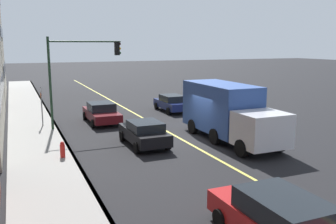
{
  "coord_description": "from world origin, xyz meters",
  "views": [
    {
      "loc": [
        -18.9,
        9.0,
        5.56
      ],
      "look_at": [
        0.35,
        0.8,
        1.68
      ],
      "focal_mm": 39.15,
      "sensor_mm": 36.0,
      "label": 1
    }
  ],
  "objects": [
    {
      "name": "car_navy",
      "position": [
        8.85,
        -3.16,
        0.73
      ],
      "size": [
        4.09,
        1.88,
        1.4
      ],
      "color": "navy",
      "rests_on": "ground"
    },
    {
      "name": "ground",
      "position": [
        0.0,
        0.0,
        0.0
      ],
      "size": [
        200.0,
        200.0,
        0.0
      ],
      "primitive_type": "plane",
      "color": "black"
    },
    {
      "name": "street_sign_post",
      "position": [
        6.79,
        7.31,
        1.63
      ],
      "size": [
        0.6,
        0.08,
        2.77
      ],
      "color": "slate",
      "rests_on": "ground"
    },
    {
      "name": "fire_hydrant",
      "position": [
        -1.15,
        7.0,
        0.47
      ],
      "size": [
        0.24,
        0.24,
        0.94
      ],
      "color": "red",
      "rests_on": "ground"
    },
    {
      "name": "truck_blue",
      "position": [
        -0.95,
        -2.45,
        1.71
      ],
      "size": [
        7.84,
        2.61,
        3.26
      ],
      "color": "silver",
      "rests_on": "ground"
    },
    {
      "name": "car_black",
      "position": [
        -0.2,
        2.46,
        0.73
      ],
      "size": [
        4.07,
        1.96,
        1.4
      ],
      "color": "black",
      "rests_on": "ground"
    },
    {
      "name": "lane_stripe_center",
      "position": [
        0.0,
        0.0,
        0.01
      ],
      "size": [
        80.0,
        0.16,
        0.01
      ],
      "primitive_type": "cube",
      "color": "#D8CC4C",
      "rests_on": "ground"
    },
    {
      "name": "car_maroon",
      "position": [
        6.76,
        3.26,
        0.73
      ],
      "size": [
        4.64,
        2.06,
        1.45
      ],
      "color": "#591116",
      "rests_on": "ground"
    },
    {
      "name": "curb_edge",
      "position": [
        0.0,
        6.48,
        0.07
      ],
      "size": [
        80.0,
        0.16,
        0.15
      ],
      "primitive_type": "cube",
      "color": "slate",
      "rests_on": "ground"
    },
    {
      "name": "sidewalk_slab",
      "position": [
        0.0,
        7.95,
        0.07
      ],
      "size": [
        80.0,
        3.1,
        0.15
      ],
      "primitive_type": "cube",
      "color": "gray",
      "rests_on": "ground"
    },
    {
      "name": "car_red",
      "position": [
        -11.54,
        2.54,
        0.81
      ],
      "size": [
        4.68,
        2.02,
        1.56
      ],
      "color": "red",
      "rests_on": "ground"
    },
    {
      "name": "traffic_light_mast",
      "position": [
        5.34,
        5.03,
        4.17
      ],
      "size": [
        0.28,
        4.77,
        6.04
      ],
      "color": "#1E3823",
      "rests_on": "ground"
    }
  ]
}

